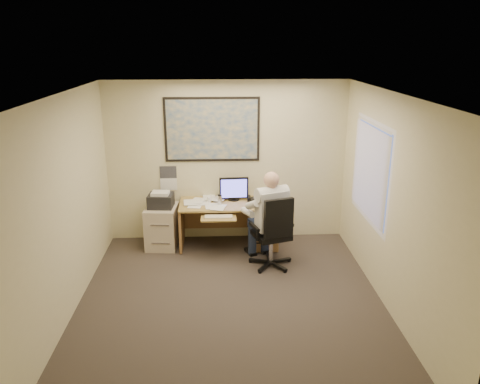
{
  "coord_description": "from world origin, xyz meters",
  "views": [
    {
      "loc": [
        -0.14,
        -5.36,
        3.28
      ],
      "look_at": [
        0.18,
        1.3,
        1.12
      ],
      "focal_mm": 35.0,
      "sensor_mm": 36.0,
      "label": 1
    }
  ],
  "objects_px": {
    "office_chair": "(270,246)",
    "person": "(271,219)",
    "desk": "(248,219)",
    "filing_cabinet": "(162,223)"
  },
  "relations": [
    {
      "from": "person",
      "to": "desk",
      "type": "bearing_deg",
      "value": 90.2
    },
    {
      "from": "filing_cabinet",
      "to": "office_chair",
      "type": "relative_size",
      "value": 0.84
    },
    {
      "from": "filing_cabinet",
      "to": "person",
      "type": "bearing_deg",
      "value": -18.82
    },
    {
      "from": "person",
      "to": "filing_cabinet",
      "type": "bearing_deg",
      "value": 135.3
    },
    {
      "from": "desk",
      "to": "person",
      "type": "distance_m",
      "value": 0.87
    },
    {
      "from": "desk",
      "to": "office_chair",
      "type": "xyz_separation_m",
      "value": [
        0.28,
        -0.84,
        -0.11
      ]
    },
    {
      "from": "office_chair",
      "to": "filing_cabinet",
      "type": "bearing_deg",
      "value": 135.61
    },
    {
      "from": "person",
      "to": "office_chair",
      "type": "bearing_deg",
      "value": -122.74
    },
    {
      "from": "filing_cabinet",
      "to": "person",
      "type": "height_order",
      "value": "person"
    },
    {
      "from": "office_chair",
      "to": "person",
      "type": "xyz_separation_m",
      "value": [
        0.02,
        0.08,
        0.4
      ]
    }
  ]
}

